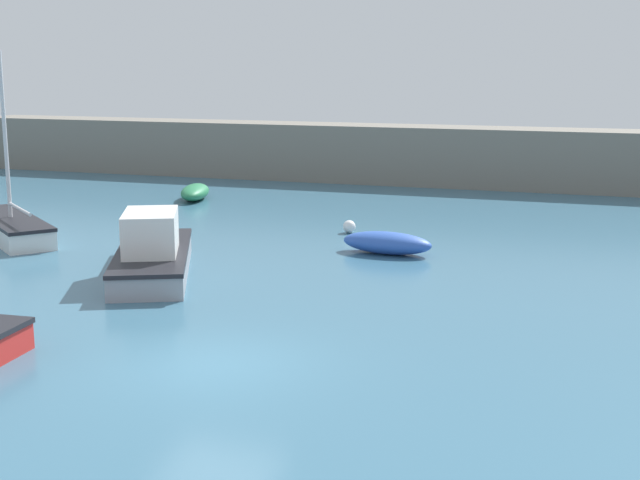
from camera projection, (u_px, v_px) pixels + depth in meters
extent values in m
cube|color=#38667F|center=(216.00, 369.00, 18.54)|extent=(120.00, 120.00, 0.20)
cube|color=slate|center=(452.00, 156.00, 44.44)|extent=(53.79, 2.76, 2.91)
ellipsoid|color=#2D56B7|center=(387.00, 243.00, 28.94)|extent=(3.10, 1.47, 0.72)
cube|color=gray|center=(153.00, 264.00, 26.20)|extent=(4.43, 6.56, 0.63)
cube|color=black|center=(153.00, 251.00, 26.12)|extent=(4.52, 6.69, 0.12)
cube|color=silver|center=(151.00, 234.00, 25.54)|extent=(2.32, 2.74, 1.32)
ellipsoid|color=#287A4C|center=(195.00, 192.00, 40.07)|extent=(1.96, 3.23, 0.69)
cube|color=white|center=(12.00, 229.00, 31.43)|extent=(5.53, 4.96, 0.65)
cube|color=black|center=(11.00, 219.00, 31.35)|extent=(5.64, 5.06, 0.12)
cylinder|color=silver|center=(5.00, 136.00, 30.77)|extent=(0.14, 0.14, 5.91)
cylinder|color=silver|center=(20.00, 209.00, 30.10)|extent=(2.19, 1.85, 0.11)
sphere|color=white|center=(349.00, 227.00, 32.42)|extent=(0.46, 0.46, 0.46)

